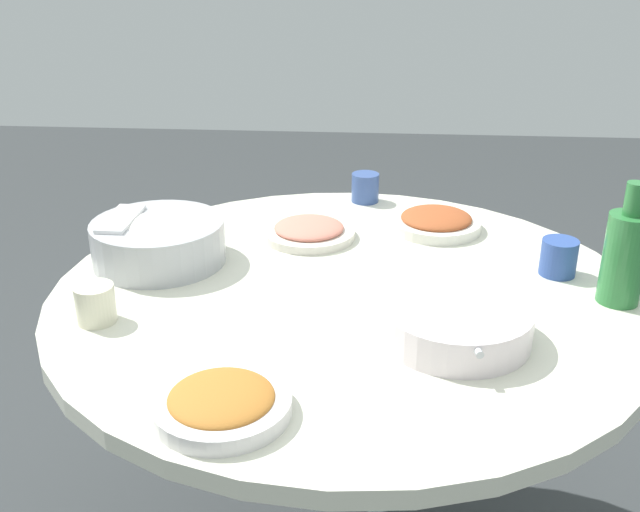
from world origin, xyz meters
TOP-DOWN VIEW (x-y plane):
  - round_dining_table at (0.00, 0.00)m, footprint 1.11×1.11m
  - rice_bowl at (0.38, -0.09)m, footprint 0.27×0.27m
  - soup_bowl at (-0.19, 0.18)m, footprint 0.25×0.27m
  - dish_stirfry at (-0.19, -0.31)m, footprint 0.20×0.20m
  - dish_shrimp at (0.09, -0.24)m, footprint 0.20×0.20m
  - dish_tofu_braise at (0.16, 0.41)m, footprint 0.20×0.20m
  - green_bottle at (-0.49, 0.01)m, footprint 0.07×0.07m
  - tea_cup_near at (0.42, 0.16)m, footprint 0.07×0.07m
  - tea_cup_far at (-0.41, -0.09)m, footprint 0.07×0.07m
  - tea_cup_side at (-0.02, -0.49)m, footprint 0.07×0.07m

SIDE VIEW (x-z plane):
  - round_dining_table at x=0.00m, z-range 0.26..0.98m
  - dish_shrimp at x=0.09m, z-range 0.72..0.76m
  - dish_tofu_braise at x=0.16m, z-range 0.72..0.76m
  - dish_stirfry at x=-0.19m, z-range 0.72..0.76m
  - soup_bowl at x=-0.19m, z-range 0.72..0.78m
  - tea_cup_near at x=0.42m, z-range 0.72..0.79m
  - tea_cup_side at x=-0.02m, z-range 0.72..0.79m
  - tea_cup_far at x=-0.41m, z-range 0.72..0.80m
  - rice_bowl at x=0.38m, z-range 0.72..0.82m
  - green_bottle at x=-0.49m, z-range 0.70..0.93m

